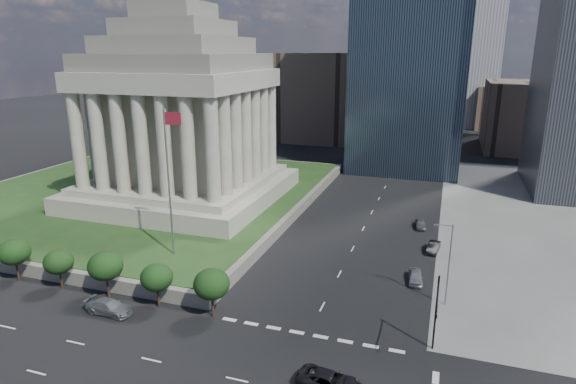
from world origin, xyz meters
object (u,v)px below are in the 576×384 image
at_px(traffic_signal_ne, 436,311).
at_px(pickup_truck, 330,382).
at_px(suv_grey, 109,307).
at_px(parked_sedan_far, 420,224).
at_px(street_lamp_north, 448,260).
at_px(flagpole, 169,174).
at_px(parked_sedan_near, 416,277).
at_px(war_memorial, 180,93).
at_px(parked_sedan_mid, 433,247).

height_order(traffic_signal_ne, pickup_truck, traffic_signal_ne).
distance_m(suv_grey, parked_sedan_far, 50.52).
height_order(street_lamp_north, suv_grey, street_lamp_north).
xyz_separation_m(flagpole, parked_sedan_near, (31.57, 5.84, -12.36)).
bearing_deg(war_memorial, street_lamp_north, -25.92).
xyz_separation_m(street_lamp_north, parked_sedan_near, (-3.58, 4.84, -4.91)).
bearing_deg(pickup_truck, flagpole, 63.14).
height_order(pickup_truck, parked_sedan_far, pickup_truck).
xyz_separation_m(war_memorial, pickup_truck, (38.28, -41.64, -20.58)).
bearing_deg(flagpole, war_memorial, 116.89).
height_order(war_memorial, parked_sedan_far, war_memorial).
distance_m(street_lamp_north, parked_sedan_far, 26.26).
bearing_deg(street_lamp_north, war_memorial, 154.08).
bearing_deg(street_lamp_north, pickup_truck, -115.89).
relative_size(street_lamp_north, parked_sedan_mid, 2.31).
height_order(war_memorial, suv_grey, war_memorial).
relative_size(flagpole, traffic_signal_ne, 2.50).
height_order(flagpole, pickup_truck, flagpole).
bearing_deg(suv_grey, flagpole, -1.61).
bearing_deg(war_memorial, pickup_truck, -47.41).
xyz_separation_m(suv_grey, parked_sedan_far, (31.45, 39.54, -0.09)).
distance_m(suv_grey, parked_sedan_near, 37.36).
distance_m(suv_grey, parked_sedan_mid, 45.21).
distance_m(pickup_truck, parked_sedan_near, 24.11).
height_order(suv_grey, parked_sedan_near, suv_grey).
height_order(traffic_signal_ne, suv_grey, traffic_signal_ne).
xyz_separation_m(street_lamp_north, suv_grey, (-35.78, -14.12, -4.86)).
xyz_separation_m(parked_sedan_mid, parked_sedan_far, (-2.50, 9.69, 0.00)).
distance_m(street_lamp_north, parked_sedan_mid, 16.59).
relative_size(war_memorial, traffic_signal_ne, 4.88).
xyz_separation_m(war_memorial, suv_grey, (11.55, -37.12, -20.59)).
xyz_separation_m(suv_grey, parked_sedan_mid, (33.95, 29.85, -0.09)).
height_order(traffic_signal_ne, street_lamp_north, street_lamp_north).
height_order(street_lamp_north, parked_sedan_far, street_lamp_north).
bearing_deg(traffic_signal_ne, parked_sedan_near, 99.68).
xyz_separation_m(parked_sedan_near, parked_sedan_mid, (1.75, 10.89, -0.04)).
relative_size(pickup_truck, parked_sedan_far, 1.40).
bearing_deg(parked_sedan_mid, parked_sedan_near, -92.32).
bearing_deg(parked_sedan_far, flagpole, -147.58).
height_order(traffic_signal_ne, parked_sedan_near, traffic_signal_ne).
bearing_deg(parked_sedan_mid, war_memorial, 177.76).
xyz_separation_m(pickup_truck, parked_sedan_mid, (7.22, 34.37, -0.10)).
bearing_deg(parked_sedan_far, parked_sedan_near, -96.10).
bearing_deg(traffic_signal_ne, street_lamp_north, 85.81).
xyz_separation_m(street_lamp_north, parked_sedan_mid, (-1.83, 15.73, -4.95)).
relative_size(war_memorial, parked_sedan_far, 9.32).
bearing_deg(parked_sedan_far, parked_sedan_mid, -83.72).
bearing_deg(flagpole, suv_grey, -92.72).
relative_size(street_lamp_north, suv_grey, 1.80).
distance_m(parked_sedan_near, parked_sedan_far, 20.60).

